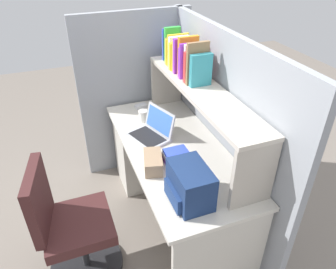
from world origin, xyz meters
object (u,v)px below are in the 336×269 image
Objects in this scene: laptop at (152,131)px; backpack at (189,185)px; tissue_box at (153,162)px; paper_cup at (143,116)px; computer_mouse at (141,106)px; office_chair at (71,232)px.

laptop is 0.74m from backpack.
backpack reaches higher than tissue_box.
paper_cup is 0.64m from tissue_box.
tissue_box is (0.86, -0.17, 0.03)m from computer_mouse.
backpack is at bearing -103.17° from office_chair.
computer_mouse is 1.26m from office_chair.
paper_cup reaches higher than computer_mouse.
office_chair reaches higher than tissue_box.
computer_mouse is at bearing 167.76° from paper_cup.
tissue_box is at bearing -10.96° from paper_cup.
tissue_box is (-0.36, -0.11, -0.06)m from backpack.
computer_mouse is 0.24m from paper_cup.
tissue_box is (0.37, -0.12, -0.00)m from laptop.
backpack is (0.73, -0.01, 0.06)m from laptop.
backpack is at bearing -1.10° from laptop.
office_chair is (0.92, -0.78, -0.35)m from computer_mouse.
office_chair is at bearing -113.40° from backpack.
tissue_box is at bearing -17.78° from laptop.
laptop reaches higher than tissue_box.
paper_cup is at bearing 179.03° from backpack.
laptop is at bearing -49.49° from office_chair.
laptop is at bearing 178.90° from backpack.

